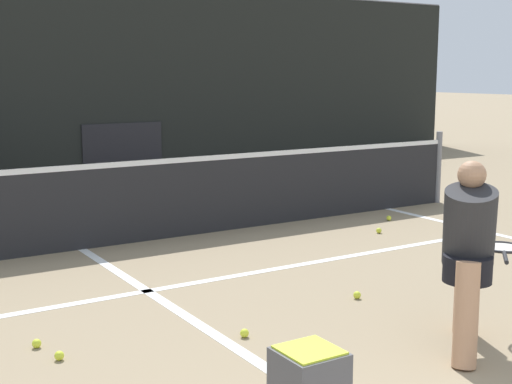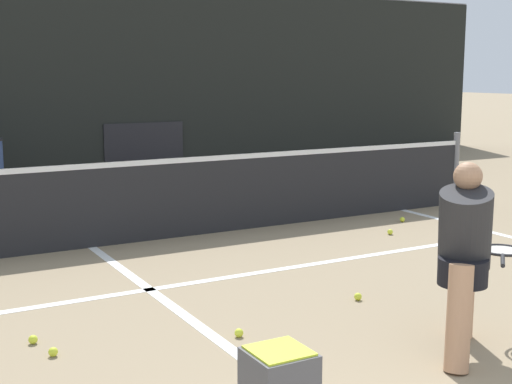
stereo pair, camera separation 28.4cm
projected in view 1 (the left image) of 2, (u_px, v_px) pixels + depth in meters
court_service_line at (147, 291)px, 6.39m from camera, size 8.25×0.10×0.01m
court_center_mark at (194, 321)px, 5.62m from camera, size 0.10×5.46×0.01m
net at (80, 204)px, 7.82m from camera, size 11.09×0.09×1.07m
player_practicing at (469, 251)px, 5.00m from camera, size 1.17×0.75×1.34m
tennis_ball_scattered_0 at (244, 333)px, 5.28m from camera, size 0.07×0.07×0.07m
tennis_ball_scattered_3 at (37, 343)px, 5.08m from camera, size 0.07×0.07×0.07m
tennis_ball_scattered_4 at (379, 231)px, 8.70m from camera, size 0.07×0.07×0.07m
tennis_ball_scattered_5 at (357, 295)px, 6.18m from camera, size 0.07×0.07×0.07m
tennis_ball_scattered_6 at (389, 218)px, 9.44m from camera, size 0.07×0.07×0.07m
tennis_ball_scattered_8 at (59, 356)px, 4.86m from camera, size 0.07×0.07×0.07m
parked_car at (88, 129)px, 16.51m from camera, size 1.73×4.47×1.51m
tree_west at (124, 5)px, 23.96m from camera, size 3.34×3.34×5.87m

